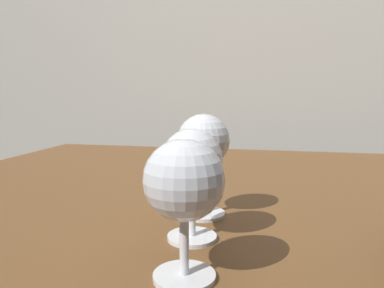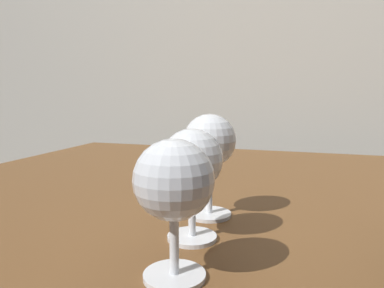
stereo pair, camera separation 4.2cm
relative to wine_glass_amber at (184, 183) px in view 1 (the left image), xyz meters
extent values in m
cube|color=brown|center=(0.02, 0.35, -0.11)|extent=(1.27, 0.95, 0.03)
cylinder|color=brown|center=(-0.56, 0.76, -0.46)|extent=(0.06, 0.06, 0.67)
cylinder|color=white|center=(0.00, 0.00, -0.09)|extent=(0.06, 0.06, 0.00)
cylinder|color=white|center=(0.00, 0.00, -0.06)|extent=(0.01, 0.01, 0.07)
sphere|color=white|center=(0.00, 0.00, 0.00)|extent=(0.08, 0.08, 0.08)
ellipsoid|color=gold|center=(0.00, 0.00, 0.00)|extent=(0.07, 0.07, 0.04)
cylinder|color=white|center=(-0.01, 0.09, -0.09)|extent=(0.06, 0.06, 0.00)
cylinder|color=white|center=(-0.01, 0.09, -0.05)|extent=(0.01, 0.01, 0.07)
sphere|color=white|center=(-0.01, 0.09, 0.00)|extent=(0.07, 0.07, 0.07)
ellipsoid|color=#EACC66|center=(-0.01, 0.09, 0.00)|extent=(0.06, 0.06, 0.03)
cylinder|color=white|center=(-0.01, 0.18, -0.09)|extent=(0.06, 0.06, 0.00)
cylinder|color=white|center=(-0.01, 0.18, -0.05)|extent=(0.01, 0.01, 0.08)
sphere|color=white|center=(-0.01, 0.18, 0.02)|extent=(0.07, 0.07, 0.07)
ellipsoid|color=#380711|center=(-0.01, 0.18, 0.01)|extent=(0.07, 0.07, 0.03)
camera|label=1|loc=(0.07, -0.31, 0.08)|focal=33.54mm
camera|label=2|loc=(0.11, -0.30, 0.08)|focal=33.54mm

